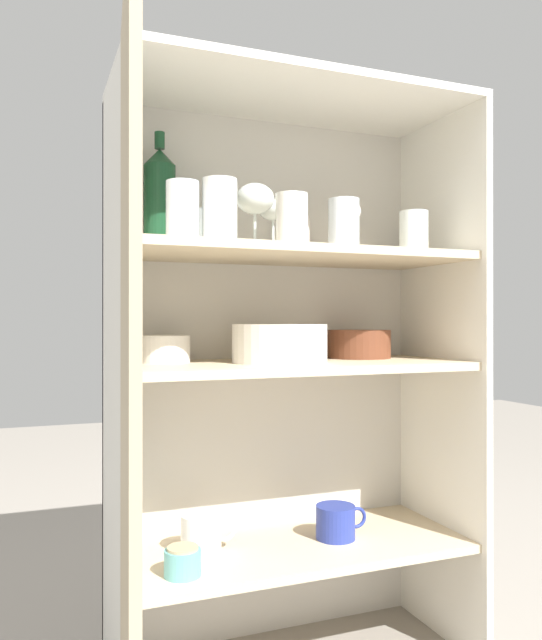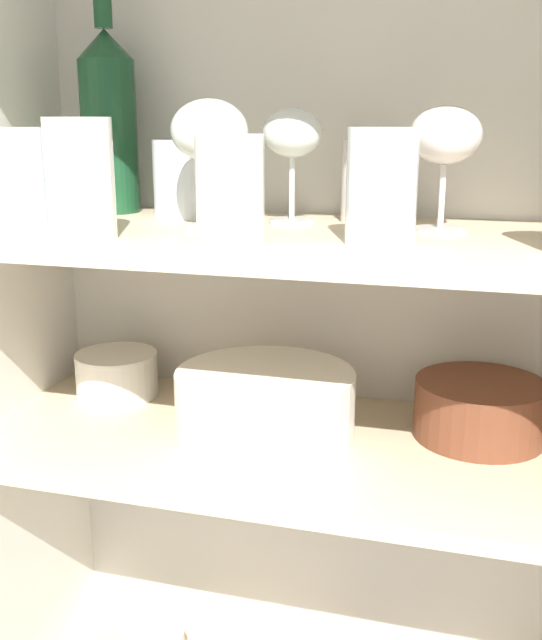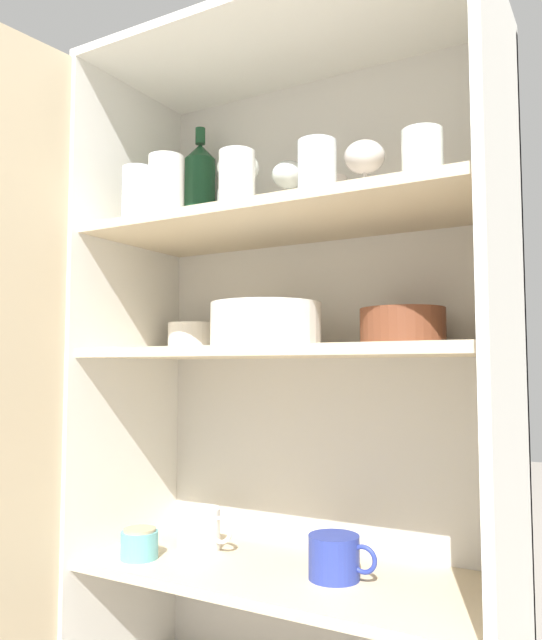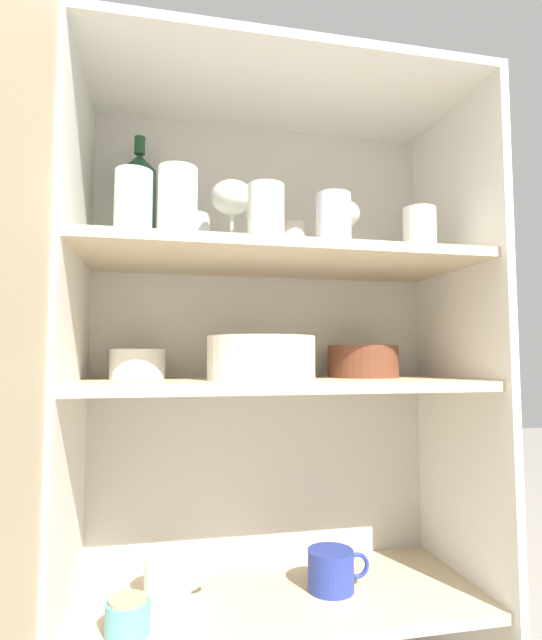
# 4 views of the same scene
# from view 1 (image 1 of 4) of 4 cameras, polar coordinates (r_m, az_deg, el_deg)

# --- Properties ---
(cupboard_back_panel) EXTENTS (0.85, 0.02, 1.35)m
(cupboard_back_panel) POSITION_cam_1_polar(r_m,az_deg,el_deg) (1.67, -0.32, -5.15)
(cupboard_back_panel) COLOR silver
(cupboard_back_panel) RESTS_ON ground_plane
(cupboard_side_left) EXTENTS (0.02, 0.38, 1.35)m
(cupboard_side_left) POSITION_cam_1_polar(r_m,az_deg,el_deg) (1.39, -13.96, -6.16)
(cupboard_side_left) COLOR white
(cupboard_side_left) RESTS_ON ground_plane
(cupboard_side_right) EXTENTS (0.02, 0.38, 1.35)m
(cupboard_side_right) POSITION_cam_1_polar(r_m,az_deg,el_deg) (1.71, 15.20, -5.02)
(cupboard_side_right) COLOR white
(cupboard_side_right) RESTS_ON ground_plane
(cupboard_top_panel) EXTENTS (0.85, 0.38, 0.02)m
(cupboard_top_panel) POSITION_cam_1_polar(r_m,az_deg,el_deg) (1.59, 2.18, 19.75)
(cupboard_top_panel) COLOR white
(cupboard_top_panel) RESTS_ON cupboard_side_left
(shelf_board_lower) EXTENTS (0.82, 0.35, 0.02)m
(shelf_board_lower) POSITION_cam_1_polar(r_m,az_deg,el_deg) (1.59, 2.18, -20.03)
(shelf_board_lower) COLOR beige
(shelf_board_middle) EXTENTS (0.82, 0.35, 0.02)m
(shelf_board_middle) POSITION_cam_1_polar(r_m,az_deg,el_deg) (1.49, 2.18, -4.22)
(shelf_board_middle) COLOR beige
(shelf_board_upper) EXTENTS (0.82, 0.35, 0.02)m
(shelf_board_upper) POSITION_cam_1_polar(r_m,az_deg,el_deg) (1.50, 2.18, 5.93)
(shelf_board_upper) COLOR beige
(cupboard_door) EXTENTS (0.06, 0.42, 1.35)m
(cupboard_door) POSITION_cam_1_polar(r_m,az_deg,el_deg) (0.99, -12.85, -8.63)
(cupboard_door) COLOR tan
(cupboard_door) RESTS_ON ground_plane
(tumbler_glass_0) EXTENTS (0.07, 0.07, 0.13)m
(tumbler_glass_0) POSITION_cam_1_polar(r_m,az_deg,el_deg) (1.33, -4.70, 9.98)
(tumbler_glass_0) COLOR white
(tumbler_glass_0) RESTS_ON shelf_board_upper
(tumbler_glass_1) EXTENTS (0.06, 0.06, 0.10)m
(tumbler_glass_1) POSITION_cam_1_polar(r_m,az_deg,el_deg) (1.63, 2.47, 7.63)
(tumbler_glass_1) COLOR silver
(tumbler_glass_1) RESTS_ON shelf_board_upper
(tumbler_glass_2) EXTENTS (0.07, 0.07, 0.11)m
(tumbler_glass_2) POSITION_cam_1_polar(r_m,az_deg,el_deg) (1.39, 1.91, 9.17)
(tumbler_glass_2) COLOR white
(tumbler_glass_2) RESTS_ON shelf_board_upper
(tumbler_glass_3) EXTENTS (0.07, 0.07, 0.12)m
(tumbler_glass_3) POSITION_cam_1_polar(r_m,az_deg,el_deg) (1.50, 6.67, 8.65)
(tumbler_glass_3) COLOR white
(tumbler_glass_3) RESTS_ON shelf_board_upper
(tumbler_glass_4) EXTENTS (0.07, 0.07, 0.11)m
(tumbler_glass_4) POSITION_cam_1_polar(r_m,az_deg,el_deg) (1.60, 12.92, 7.80)
(tumbler_glass_4) COLOR white
(tumbler_glass_4) RESTS_ON shelf_board_upper
(tumbler_glass_5) EXTENTS (0.08, 0.08, 0.10)m
(tumbler_glass_5) POSITION_cam_1_polar(r_m,az_deg,el_deg) (1.53, -5.53, 8.11)
(tumbler_glass_5) COLOR white
(tumbler_glass_5) RESTS_ON shelf_board_upper
(tumbler_glass_6) EXTENTS (0.07, 0.07, 0.12)m
(tumbler_glass_6) POSITION_cam_1_polar(r_m,az_deg,el_deg) (1.31, -8.09, 9.88)
(tumbler_glass_6) COLOR white
(tumbler_glass_6) RESTS_ON shelf_board_upper
(wine_glass_0) EXTENTS (0.09, 0.09, 0.15)m
(wine_glass_0) POSITION_cam_1_polar(r_m,az_deg,el_deg) (1.46, -1.48, 10.82)
(wine_glass_0) COLOR white
(wine_glass_0) RESTS_ON shelf_board_upper
(wine_glass_1) EXTENTS (0.08, 0.08, 0.14)m
(wine_glass_1) POSITION_cam_1_polar(r_m,az_deg,el_deg) (1.62, 6.79, 9.60)
(wine_glass_1) COLOR silver
(wine_glass_1) RESTS_ON shelf_board_upper
(wine_glass_2) EXTENTS (0.07, 0.07, 0.14)m
(wine_glass_2) POSITION_cam_1_polar(r_m,az_deg,el_deg) (1.57, 0.19, 9.91)
(wine_glass_2) COLOR white
(wine_glass_2) RESTS_ON shelf_board_upper
(wine_bottle) EXTENTS (0.08, 0.08, 0.28)m
(wine_bottle) POSITION_cam_1_polar(r_m,az_deg,el_deg) (1.54, -10.15, 10.84)
(wine_bottle) COLOR #194728
(wine_bottle) RESTS_ON shelf_board_upper
(plate_stack_white) EXTENTS (0.22, 0.22, 0.09)m
(plate_stack_white) POSITION_cam_1_polar(r_m,az_deg,el_deg) (1.47, 0.79, -2.15)
(plate_stack_white) COLOR white
(plate_stack_white) RESTS_ON shelf_board_middle
(mixing_bowl_large) EXTENTS (0.16, 0.16, 0.07)m
(mixing_bowl_large) POSITION_cam_1_polar(r_m,az_deg,el_deg) (1.66, 8.05, -2.08)
(mixing_bowl_large) COLOR brown
(mixing_bowl_large) RESTS_ON shelf_board_middle
(serving_bowl_small) EXTENTS (0.12, 0.12, 0.06)m
(serving_bowl_small) POSITION_cam_1_polar(r_m,az_deg,el_deg) (1.48, -9.67, -2.50)
(serving_bowl_small) COLOR silver
(serving_bowl_small) RESTS_ON shelf_board_middle
(coffee_mug_primary) EXTENTS (0.13, 0.10, 0.08)m
(coffee_mug_primary) POSITION_cam_1_polar(r_m,az_deg,el_deg) (1.61, 5.99, -17.88)
(coffee_mug_primary) COLOR #283893
(coffee_mug_primary) RESTS_ON shelf_board_lower
(coffee_mug_extra_1) EXTENTS (0.13, 0.09, 0.09)m
(coffee_mug_extra_1) POSITION_cam_1_polar(r_m,az_deg,el_deg) (1.52, -6.33, -18.82)
(coffee_mug_extra_1) COLOR white
(coffee_mug_extra_1) RESTS_ON shelf_board_lower
(storage_jar) EXTENTS (0.08, 0.08, 0.06)m
(storage_jar) POSITION_cam_1_polar(r_m,az_deg,el_deg) (1.40, -8.08, -21.03)
(storage_jar) COLOR #5BA3A8
(storage_jar) RESTS_ON shelf_board_lower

